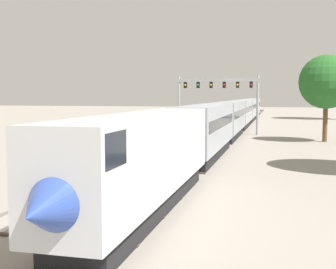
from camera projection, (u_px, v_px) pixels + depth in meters
ground_plane at (80, 226)px, 19.44m from camera, size 400.00×400.00×0.00m
track_main at (240, 128)px, 76.99m from camera, size 2.60×200.00×0.16m
track_near at (186, 138)px, 58.96m from camera, size 2.60×160.00×0.16m
passenger_train at (236, 115)px, 69.13m from camera, size 3.04×116.96×4.80m
signal_gantry at (218, 91)px, 64.60m from camera, size 12.10×0.49×8.48m
trackside_tree_mid at (326, 82)px, 53.93m from camera, size 6.56×6.56×10.59m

